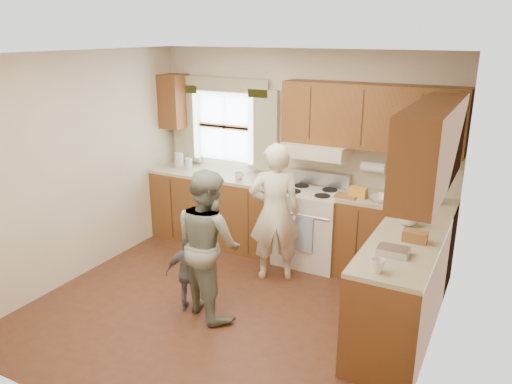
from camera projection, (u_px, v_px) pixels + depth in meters
The scene contains 6 objects.
room at pixel (227, 192), 4.67m from camera, with size 3.80×3.80×3.80m.
kitchen_fixtures at pixel (326, 209), 5.43m from camera, with size 3.80×2.25×2.15m.
stove at pixel (311, 225), 5.99m from camera, with size 0.76×0.67×1.07m.
woman_left at pixel (275, 213), 5.49m from camera, with size 0.57×0.38×1.57m, color white.
woman_right at pixel (208, 243), 4.80m from camera, with size 0.72×0.56×1.47m, color #23372F.
child at pixel (190, 273), 4.93m from camera, with size 0.48×0.20×0.82m, color slate.
Camera 1 is at (2.30, -3.81, 2.68)m, focal length 35.00 mm.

